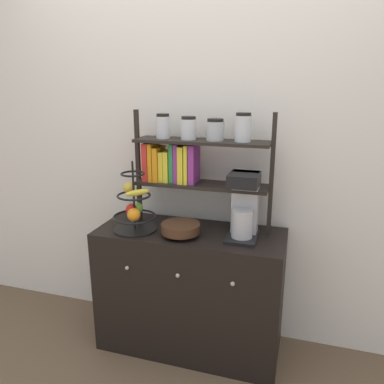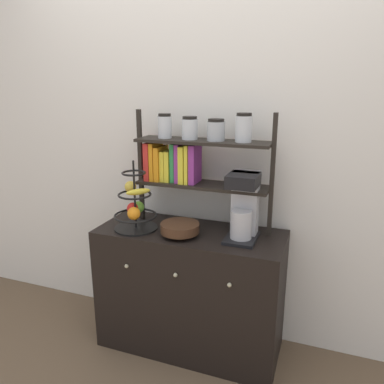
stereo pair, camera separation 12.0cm
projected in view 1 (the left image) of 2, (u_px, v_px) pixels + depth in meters
ground_plane at (179, 367)px, 2.22m from camera, size 12.00×12.00×0.00m
wall_back at (203, 138)px, 2.32m from camera, size 7.00×0.05×2.60m
sideboard at (190, 290)px, 2.32m from camera, size 1.11×0.47×0.78m
coffee_maker at (244, 205)px, 2.09m from camera, size 0.17×0.23×0.38m
fruit_stand at (134, 208)px, 2.21m from camera, size 0.26×0.26×0.42m
wooden_bowl at (181, 229)px, 2.14m from camera, size 0.22×0.22×0.07m
shelf_hutch at (189, 156)px, 2.20m from camera, size 0.84×0.20×0.70m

